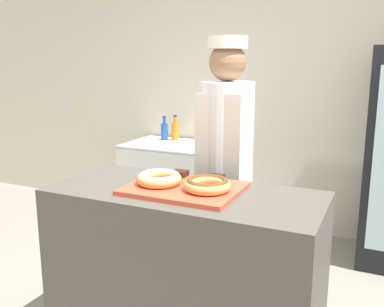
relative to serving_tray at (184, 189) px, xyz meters
The scene contains 11 objects.
wall_back 2.16m from the serving_tray, 90.00° to the left, with size 8.00×0.06×2.70m.
display_counter 0.50m from the serving_tray, ahead, with size 1.44×0.63×0.97m.
serving_tray is the anchor object (origin of this frame).
donut_light_glaze 0.15m from the serving_tray, behind, with size 0.24×0.24×0.06m.
donut_chocolate_glaze 0.15m from the serving_tray, ahead, with size 0.24×0.24×0.06m.
brownie_back_left 0.21m from the serving_tray, 122.59° to the left, with size 0.08×0.08×0.03m.
brownie_back_right 0.21m from the serving_tray, 57.41° to the left, with size 0.08×0.08×0.03m.
baker_person 0.62m from the serving_tray, 89.98° to the left, with size 0.35×0.35×1.78m.
chest_freezer 2.05m from the serving_tray, 117.63° to the left, with size 1.02×0.65×0.84m.
bottle_blue 2.22m from the serving_tray, 121.18° to the left, with size 0.07×0.07×0.24m.
bottle_orange 2.20m from the serving_tray, 118.33° to the left, with size 0.07×0.07×0.26m.
Camera 1 is at (0.94, -1.92, 1.63)m, focal length 40.00 mm.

